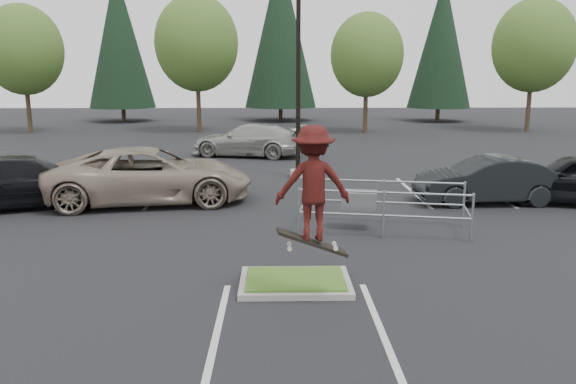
{
  "coord_description": "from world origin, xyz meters",
  "views": [
    {
      "loc": [
        -0.36,
        -10.58,
        4.14
      ],
      "look_at": [
        -0.11,
        1.5,
        1.59
      ],
      "focal_mm": 35.0,
      "sensor_mm": 36.0,
      "label": 1
    }
  ],
  "objects_px": {
    "conif_b": "(280,31)",
    "car_r_charc": "(488,180)",
    "decid_a": "(23,53)",
    "car_l_black": "(24,182)",
    "car_l_tan": "(150,175)",
    "car_far_silver": "(249,140)",
    "decid_b": "(197,46)",
    "conif_a": "(119,39)",
    "decid_c": "(367,58)",
    "cart_corral": "(365,201)",
    "light_pole": "(298,63)",
    "decid_d": "(533,48)",
    "skateboarder": "(313,184)",
    "conif_c": "(441,42)"
  },
  "relations": [
    {
      "from": "conif_b",
      "to": "car_r_charc",
      "type": "relative_size",
      "value": 3.15
    },
    {
      "from": "decid_a",
      "to": "car_l_black",
      "type": "xyz_separation_m",
      "value": [
        9.66,
        -23.03,
        -4.78
      ]
    },
    {
      "from": "car_l_tan",
      "to": "car_far_silver",
      "type": "xyz_separation_m",
      "value": [
        2.74,
        10.54,
        -0.08
      ]
    },
    {
      "from": "decid_a",
      "to": "conif_b",
      "type": "distance_m",
      "value": 20.95
    },
    {
      "from": "decid_b",
      "to": "car_far_silver",
      "type": "bearing_deg",
      "value": -71.26
    },
    {
      "from": "conif_a",
      "to": "decid_a",
      "type": "bearing_deg",
      "value": -111.91
    },
    {
      "from": "decid_a",
      "to": "decid_c",
      "type": "xyz_separation_m",
      "value": [
        24.0,
        -0.2,
        -0.33
      ]
    },
    {
      "from": "cart_corral",
      "to": "car_far_silver",
      "type": "distance_m",
      "value": 14.41
    },
    {
      "from": "light_pole",
      "to": "car_l_tan",
      "type": "distance_m",
      "value": 7.68
    },
    {
      "from": "light_pole",
      "to": "decid_d",
      "type": "height_order",
      "value": "light_pole"
    },
    {
      "from": "decid_b",
      "to": "light_pole",
      "type": "bearing_deg",
      "value": -70.65
    },
    {
      "from": "decid_c",
      "to": "car_l_tan",
      "type": "bearing_deg",
      "value": -115.12
    },
    {
      "from": "light_pole",
      "to": "decid_b",
      "type": "relative_size",
      "value": 1.05
    },
    {
      "from": "decid_c",
      "to": "car_r_charc",
      "type": "xyz_separation_m",
      "value": [
        0.51,
        -22.65,
        -4.49
      ]
    },
    {
      "from": "decid_d",
      "to": "car_l_black",
      "type": "height_order",
      "value": "decid_d"
    },
    {
      "from": "light_pole",
      "to": "cart_corral",
      "type": "relative_size",
      "value": 2.18
    },
    {
      "from": "decid_a",
      "to": "conif_b",
      "type": "relative_size",
      "value": 0.61
    },
    {
      "from": "decid_c",
      "to": "skateboarder",
      "type": "xyz_separation_m",
      "value": [
        -5.72,
        -30.83,
        -3.0
      ]
    },
    {
      "from": "car_l_black",
      "to": "cart_corral",
      "type": "bearing_deg",
      "value": -127.43
    },
    {
      "from": "conif_a",
      "to": "decid_d",
      "type": "bearing_deg",
      "value": -16.81
    },
    {
      "from": "decid_c",
      "to": "cart_corral",
      "type": "relative_size",
      "value": 1.81
    },
    {
      "from": "decid_c",
      "to": "cart_corral",
      "type": "bearing_deg",
      "value": -98.8
    },
    {
      "from": "decid_c",
      "to": "car_l_tan",
      "type": "distance_m",
      "value": 25.09
    },
    {
      "from": "decid_b",
      "to": "cart_corral",
      "type": "bearing_deg",
      "value": -73.13
    },
    {
      "from": "decid_c",
      "to": "car_far_silver",
      "type": "height_order",
      "value": "decid_c"
    },
    {
      "from": "decid_d",
      "to": "conif_a",
      "type": "distance_m",
      "value": 33.44
    },
    {
      "from": "decid_d",
      "to": "decid_b",
      "type": "bearing_deg",
      "value": 179.52
    },
    {
      "from": "light_pole",
      "to": "car_l_tan",
      "type": "height_order",
      "value": "light_pole"
    },
    {
      "from": "decid_a",
      "to": "car_far_silver",
      "type": "relative_size",
      "value": 1.56
    },
    {
      "from": "car_l_tan",
      "to": "car_far_silver",
      "type": "height_order",
      "value": "car_l_tan"
    },
    {
      "from": "conif_b",
      "to": "car_l_black",
      "type": "relative_size",
      "value": 2.61
    },
    {
      "from": "decid_d",
      "to": "skateboarder",
      "type": "distance_m",
      "value": 36.18
    },
    {
      "from": "conif_c",
      "to": "car_l_tan",
      "type": "distance_m",
      "value": 37.47
    },
    {
      "from": "car_r_charc",
      "to": "car_far_silver",
      "type": "xyz_separation_m",
      "value": [
        -8.26,
        10.82,
        0.07
      ]
    },
    {
      "from": "decid_d",
      "to": "cart_corral",
      "type": "relative_size",
      "value": 2.03
    },
    {
      "from": "light_pole",
      "to": "car_l_tan",
      "type": "relative_size",
      "value": 1.56
    },
    {
      "from": "light_pole",
      "to": "car_far_silver",
      "type": "relative_size",
      "value": 1.77
    },
    {
      "from": "decid_a",
      "to": "car_l_black",
      "type": "relative_size",
      "value": 1.61
    },
    {
      "from": "conif_c",
      "to": "car_r_charc",
      "type": "xyz_separation_m",
      "value": [
        -7.5,
        -32.32,
        -6.09
      ]
    },
    {
      "from": "decid_c",
      "to": "conif_a",
      "type": "distance_m",
      "value": 22.5
    },
    {
      "from": "decid_b",
      "to": "decid_c",
      "type": "xyz_separation_m",
      "value": [
        12.0,
        -0.7,
        -0.79
      ]
    },
    {
      "from": "light_pole",
      "to": "car_far_silver",
      "type": "height_order",
      "value": "light_pole"
    },
    {
      "from": "light_pole",
      "to": "conif_c",
      "type": "xyz_separation_m",
      "value": [
        13.5,
        27.5,
        2.29
      ]
    },
    {
      "from": "car_l_tan",
      "to": "car_l_black",
      "type": "bearing_deg",
      "value": 87.83
    },
    {
      "from": "car_l_black",
      "to": "car_l_tan",
      "type": "bearing_deg",
      "value": -104.92
    },
    {
      "from": "cart_corral",
      "to": "car_far_silver",
      "type": "height_order",
      "value": "car_far_silver"
    },
    {
      "from": "decid_b",
      "to": "car_l_tan",
      "type": "height_order",
      "value": "decid_b"
    },
    {
      "from": "light_pole",
      "to": "conif_b",
      "type": "distance_m",
      "value": 28.69
    },
    {
      "from": "conif_c",
      "to": "light_pole",
      "type": "bearing_deg",
      "value": -116.15
    },
    {
      "from": "decid_a",
      "to": "car_l_tan",
      "type": "distance_m",
      "value": 26.72
    }
  ]
}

